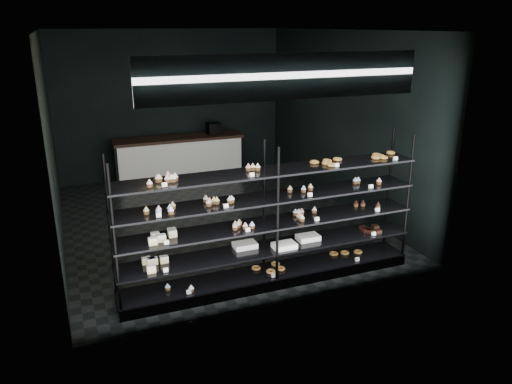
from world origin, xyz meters
TOP-DOWN VIEW (x-y plane):
  - room at (0.00, 0.00)m, footprint 5.01×6.01m
  - display_shelf at (0.01, -2.45)m, footprint 4.00×0.50m
  - signage at (0.00, -2.93)m, footprint 3.30×0.05m
  - pendant_lamp at (-1.23, -1.05)m, footprint 0.31×0.31m
  - service_counter at (0.01, 2.50)m, footprint 2.77×0.65m

SIDE VIEW (x-z plane):
  - service_counter at x=0.01m, z-range -0.11..1.12m
  - display_shelf at x=0.01m, z-range -0.33..1.58m
  - room at x=0.00m, z-range 0.00..3.20m
  - pendant_lamp at x=-1.23m, z-range 2.01..2.89m
  - signage at x=0.00m, z-range 2.50..3.00m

